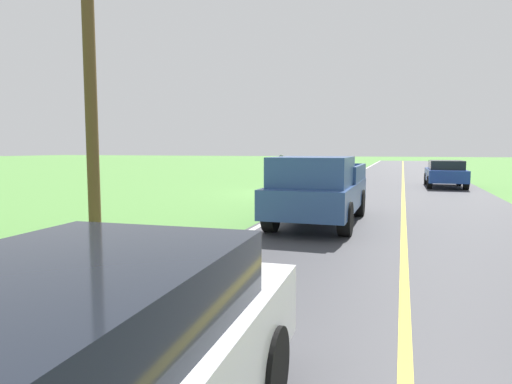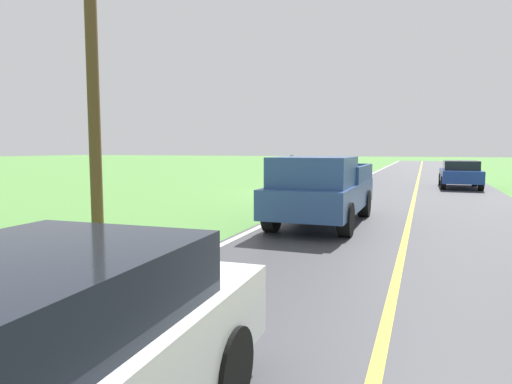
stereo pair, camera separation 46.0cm
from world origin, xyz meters
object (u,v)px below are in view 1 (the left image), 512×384
Objects in this scene: sedan_near_oncoming at (445,173)px; utility_pole_roadside at (90,67)px; hitchhiker_walking at (281,170)px; suitcase_carried at (273,186)px; pickup_truck_passing at (318,188)px.

sedan_near_oncoming is 0.57× the size of utility_pole_roadside.
utility_pole_roadside is (1.21, 12.51, 2.89)m from hitchhiker_walking.
utility_pole_roadside is at bearing 84.48° from hitchhiker_walking.
suitcase_carried is at bearing 9.76° from hitchhiker_walking.
hitchhiker_walking is 0.87m from suitcase_carried.
utility_pole_roadside reaches higher than suitcase_carried.
pickup_truck_passing is 1.23× the size of sedan_near_oncoming.
hitchhiker_walking reaches higher than sedan_near_oncoming.
sedan_near_oncoming is at bearing 119.86° from suitcase_carried.
hitchhiker_walking is 0.32× the size of pickup_truck_passing.
sedan_near_oncoming is (-7.77, -4.43, -0.23)m from hitchhiker_walking.
utility_pole_roadside is (0.79, 12.43, 3.65)m from suitcase_carried.
hitchhiker_walking reaches higher than suitcase_carried.
pickup_truck_passing reaches higher than sedan_near_oncoming.
hitchhiker_walking is at bearing -95.52° from utility_pole_roadside.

